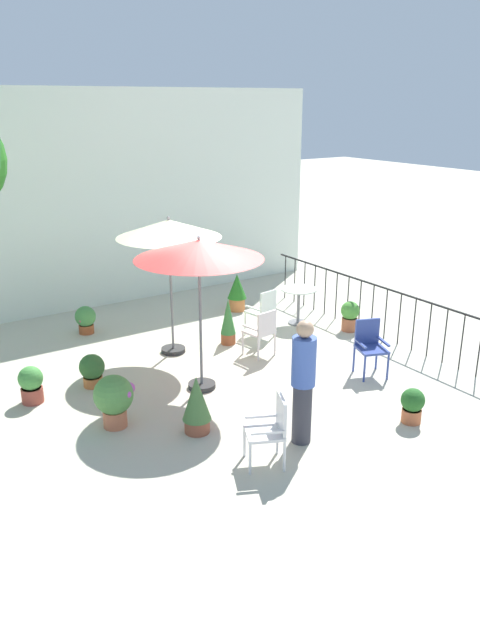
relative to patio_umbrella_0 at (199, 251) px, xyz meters
name	(u,v)px	position (x,y,z in m)	size (l,w,h in m)	color
ground_plane	(235,370)	(0.83, 0.29, -2.24)	(60.00, 60.00, 0.00)	beige
villa_facade	(116,199)	(0.83, 5.05, 0.07)	(10.02, 0.30, 4.62)	white
terrace_railing	(373,301)	(4.03, 0.29, -1.56)	(0.03, 5.95, 1.01)	black
patio_umbrella_0	(199,251)	(0.00, 0.00, 0.00)	(1.96, 1.96, 2.48)	#2D2D2D
patio_umbrella_1	(169,231)	(0.32, 1.59, 0.01)	(1.82, 1.82, 2.50)	#2D2D2D
cafe_table_0	(299,299)	(3.19, 1.54, -1.72)	(0.73, 0.73, 0.75)	silver
patio_chair_0	(262,329)	(1.56, 0.55, -1.73)	(0.51, 0.50, 0.87)	silver
patio_chair_1	(271,426)	(-0.38, -2.38, -1.71)	(0.62, 0.61, 0.92)	silver
patio_chair_2	(263,310)	(2.15, 1.33, -1.69)	(0.50, 0.53, 0.95)	white
patio_chair_3	(370,344)	(2.62, -1.07, -1.70)	(0.58, 0.60, 0.93)	#30438F
potted_plant_0	(31,384)	(-2.41, 0.99, -1.93)	(0.37, 0.37, 0.58)	#A34738
potted_plant_1	(228,321)	(1.38, 1.39, -1.79)	(0.29, 0.29, 0.89)	#A04F2E
potted_plant_2	(197,404)	(-0.76, -1.18, -1.80)	(0.40, 0.40, 0.84)	brown
potted_plant_3	(350,315)	(3.78, 0.65, -1.91)	(0.37, 0.37, 0.61)	#AE603E
potted_plant_4	(92,370)	(-1.43, 1.03, -1.95)	(0.41, 0.41, 0.54)	#BE6D38
potted_plant_5	(114,398)	(-1.64, -0.40, -1.79)	(0.60, 0.56, 0.77)	#BF6948
potted_plant_6	(237,291)	(2.60, 2.94, -1.80)	(0.42, 0.42, 0.82)	#C6743D
potted_plant_7	(86,319)	(-0.66, 3.41, -1.94)	(0.41, 0.41, 0.55)	#A24F29
potted_plant_8	(412,404)	(1.94, -2.63, -1.96)	(0.34, 0.34, 0.52)	#BD623C
standing_person	(303,381)	(0.29, -2.18, -1.34)	(0.45, 0.45, 1.73)	#33333D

